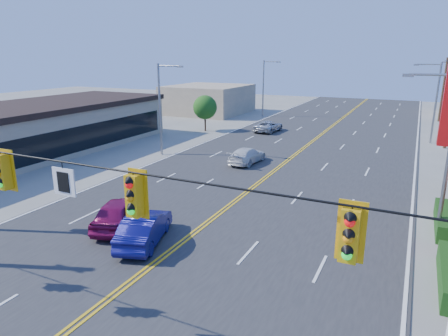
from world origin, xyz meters
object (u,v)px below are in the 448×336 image
at_px(car_magenta, 120,213).
at_px(car_blue, 145,229).
at_px(car_silver, 268,127).
at_px(signal_span, 32,195).
at_px(car_white, 247,156).

relative_size(car_magenta, car_blue, 1.03).
xyz_separation_m(car_blue, car_silver, (-4.41, 29.72, -0.08)).
height_order(signal_span, car_blue, signal_span).
height_order(car_magenta, car_white, car_magenta).
bearing_deg(car_silver, signal_span, 103.57).
height_order(car_blue, car_silver, car_blue).
distance_m(signal_span, car_white, 23.00).
distance_m(signal_span, car_silver, 37.27).
relative_size(car_magenta, car_silver, 0.98).
distance_m(car_magenta, car_blue, 2.49).
bearing_deg(car_white, signal_span, 101.08).
xyz_separation_m(signal_span, car_white, (-2.71, 22.45, -4.25)).
relative_size(car_blue, car_white, 1.00).
height_order(signal_span, car_white, signal_span).
distance_m(car_blue, car_silver, 30.04).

